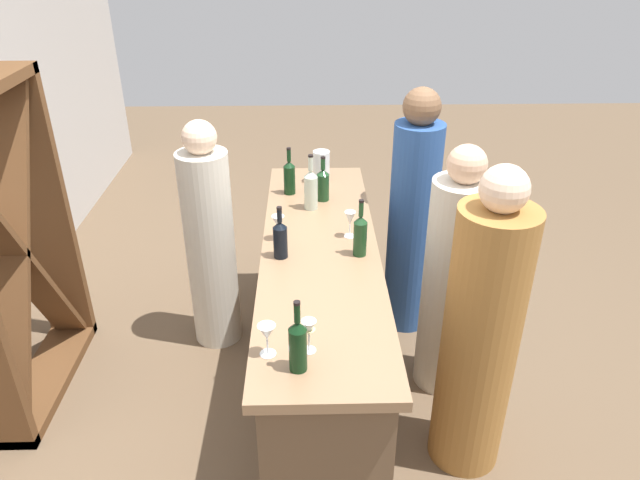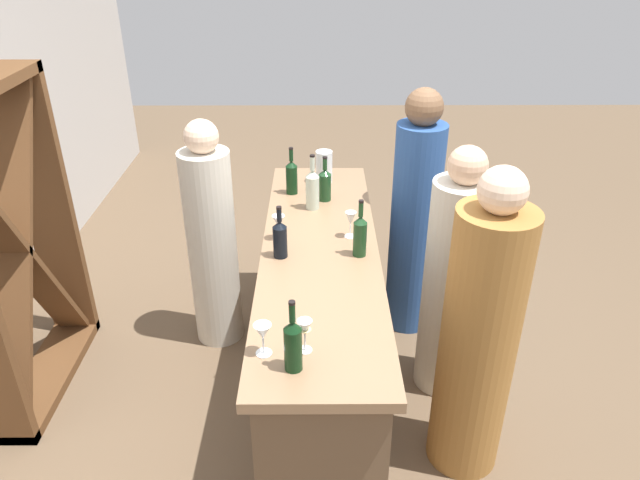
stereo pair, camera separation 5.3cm
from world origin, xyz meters
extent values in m
plane|color=brown|center=(0.00, 0.00, 0.00)|extent=(12.00, 12.00, 0.00)
cube|color=brown|center=(0.00, 0.00, 0.43)|extent=(2.22, 0.54, 0.87)
cube|color=#8C6B4C|center=(0.00, 0.00, 0.89)|extent=(2.30, 0.62, 0.05)
cube|color=brown|center=(0.51, 1.65, 0.90)|extent=(0.06, 0.28, 1.79)
cube|color=brown|center=(0.02, 1.65, 0.03)|extent=(1.04, 0.28, 0.06)
cube|color=brown|center=(0.02, 1.65, 0.90)|extent=(0.96, 0.20, 1.69)
cube|color=brown|center=(0.02, 1.65, 0.90)|extent=(0.96, 0.20, 1.69)
cylinder|color=black|center=(-0.95, 0.11, 1.01)|extent=(0.07, 0.07, 0.19)
cone|color=black|center=(-0.95, 0.11, 1.13)|extent=(0.07, 0.07, 0.04)
cylinder|color=black|center=(-0.95, 0.11, 1.18)|extent=(0.03, 0.03, 0.08)
cylinder|color=black|center=(-0.95, 0.11, 1.23)|extent=(0.03, 0.03, 0.01)
cylinder|color=black|center=(-0.08, 0.21, 1.00)|extent=(0.07, 0.07, 0.17)
cone|color=black|center=(-0.08, 0.21, 1.11)|extent=(0.07, 0.07, 0.03)
cylinder|color=black|center=(-0.08, 0.21, 1.16)|extent=(0.03, 0.03, 0.07)
cylinder|color=black|center=(-0.08, 0.21, 1.20)|extent=(0.03, 0.03, 0.01)
cylinder|color=#193D1E|center=(-0.07, -0.21, 1.01)|extent=(0.07, 0.07, 0.19)
cone|color=#193D1E|center=(-0.07, -0.21, 1.12)|extent=(0.07, 0.07, 0.04)
cylinder|color=#193D1E|center=(-0.07, -0.21, 1.18)|extent=(0.02, 0.02, 0.08)
cylinder|color=black|center=(-0.07, -0.21, 1.23)|extent=(0.03, 0.03, 0.01)
cylinder|color=#B7C6B2|center=(0.50, 0.04, 1.02)|extent=(0.08, 0.08, 0.20)
cone|color=#B7C6B2|center=(0.50, 0.04, 1.14)|extent=(0.08, 0.08, 0.04)
cylinder|color=#B7C6B2|center=(0.50, 0.04, 1.21)|extent=(0.03, 0.03, 0.09)
cylinder|color=black|center=(0.50, 0.04, 1.26)|extent=(0.03, 0.03, 0.01)
cylinder|color=#193D1E|center=(0.62, -0.03, 1.00)|extent=(0.08, 0.08, 0.17)
cone|color=#193D1E|center=(0.62, -0.03, 1.11)|extent=(0.08, 0.08, 0.03)
cylinder|color=#193D1E|center=(0.62, -0.03, 1.16)|extent=(0.03, 0.03, 0.07)
cylinder|color=black|center=(0.62, -0.03, 1.20)|extent=(0.03, 0.03, 0.01)
cylinder|color=black|center=(0.72, 0.18, 1.01)|extent=(0.07, 0.07, 0.18)
cone|color=black|center=(0.72, 0.18, 1.12)|extent=(0.07, 0.07, 0.04)
cylinder|color=black|center=(0.72, 0.18, 1.18)|extent=(0.03, 0.03, 0.08)
cylinder|color=black|center=(0.72, 0.18, 1.22)|extent=(0.03, 0.03, 0.01)
cylinder|color=white|center=(0.13, -0.17, 0.92)|extent=(0.06, 0.06, 0.00)
cylinder|color=white|center=(0.13, -0.17, 0.96)|extent=(0.01, 0.01, 0.07)
cone|color=white|center=(0.13, -0.17, 1.03)|extent=(0.06, 0.06, 0.08)
cylinder|color=white|center=(-0.85, 0.07, 0.92)|extent=(0.06, 0.06, 0.00)
cylinder|color=white|center=(-0.85, 0.07, 0.96)|extent=(0.01, 0.01, 0.08)
cone|color=white|center=(-0.85, 0.07, 1.04)|extent=(0.06, 0.06, 0.07)
cone|color=beige|center=(-0.85, 0.07, 1.01)|extent=(0.05, 0.05, 0.03)
cylinder|color=white|center=(0.11, 0.22, 0.92)|extent=(0.06, 0.06, 0.00)
cylinder|color=white|center=(0.11, 0.22, 0.96)|extent=(0.01, 0.01, 0.07)
cone|color=white|center=(0.11, 0.22, 1.03)|extent=(0.07, 0.07, 0.07)
cylinder|color=white|center=(-0.86, 0.23, 0.92)|extent=(0.07, 0.07, 0.00)
cylinder|color=white|center=(-0.86, 0.23, 0.96)|extent=(0.01, 0.01, 0.07)
cone|color=white|center=(-0.86, 0.23, 1.03)|extent=(0.07, 0.07, 0.07)
cylinder|color=silver|center=(0.90, -0.03, 1.03)|extent=(0.11, 0.11, 0.22)
cylinder|color=#284C8C|center=(0.60, -0.60, 0.71)|extent=(0.32, 0.32, 1.41)
sphere|color=brown|center=(0.60, -0.60, 1.51)|extent=(0.22, 0.22, 0.22)
cylinder|color=#9E6B33|center=(-0.56, -0.73, 0.70)|extent=(0.44, 0.44, 1.41)
sphere|color=beige|center=(-0.56, -0.73, 1.50)|extent=(0.21, 0.21, 0.21)
cylinder|color=beige|center=(0.00, -0.73, 0.65)|extent=(0.34, 0.34, 1.30)
sphere|color=#D8AD8C|center=(0.00, -0.73, 1.39)|extent=(0.20, 0.20, 0.20)
cylinder|color=beige|center=(0.46, 0.67, 0.65)|extent=(0.36, 0.36, 1.29)
sphere|color=beige|center=(0.46, 0.67, 1.38)|extent=(0.20, 0.20, 0.20)
camera|label=1|loc=(-2.73, 0.07, 2.46)|focal=33.09mm
camera|label=2|loc=(-2.74, 0.01, 2.46)|focal=33.09mm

